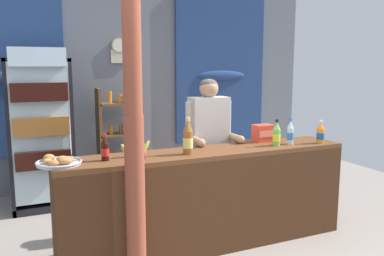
{
  "coord_description": "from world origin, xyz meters",
  "views": [
    {
      "loc": [
        -1.43,
        -2.58,
        1.65
      ],
      "look_at": [
        0.11,
        0.91,
        1.05
      ],
      "focal_mm": 36.84,
      "sensor_mm": 36.0,
      "label": 1
    }
  ],
  "objects": [
    {
      "name": "drink_fridge",
      "position": [
        -1.23,
        2.23,
        1.01
      ],
      "size": [
        0.7,
        0.73,
        1.84
      ],
      "color": "black",
      "rests_on": "ground"
    },
    {
      "name": "soda_bottle_lime_soda",
      "position": [
        0.78,
        0.45,
        1.01
      ],
      "size": [
        0.07,
        0.07,
        0.25
      ],
      "color": "#75C64C",
      "rests_on": "stall_counter"
    },
    {
      "name": "bottle_shelf_rack",
      "position": [
        -0.29,
        2.52,
        0.71
      ],
      "size": [
        0.48,
        0.28,
        1.37
      ],
      "color": "brown",
      "rests_on": "ground"
    },
    {
      "name": "soda_bottle_iced_tea",
      "position": [
        -0.13,
        0.46,
        1.04
      ],
      "size": [
        0.09,
        0.09,
        0.32
      ],
      "color": "brown",
      "rests_on": "stall_counter"
    },
    {
      "name": "shopkeeper",
      "position": [
        0.31,
        0.94,
        0.95
      ],
      "size": [
        0.5,
        0.42,
        1.52
      ],
      "color": "#28282D",
      "rests_on": "ground"
    },
    {
      "name": "stall_counter",
      "position": [
        0.09,
        0.42,
        0.54
      ],
      "size": [
        2.68,
        0.47,
        0.9
      ],
      "color": "brown",
      "rests_on": "ground"
    },
    {
      "name": "pastry_tray",
      "position": [
        -1.18,
        0.52,
        0.92
      ],
      "size": [
        0.35,
        0.35,
        0.07
      ],
      "color": "#BCBCC1",
      "rests_on": "stall_counter"
    },
    {
      "name": "banana_bunch",
      "position": [
        -0.57,
        0.55,
        0.96
      ],
      "size": [
        0.28,
        0.07,
        0.16
      ],
      "color": "#CCC14C",
      "rests_on": "stall_counter"
    },
    {
      "name": "timber_post",
      "position": [
        -0.68,
        0.19,
        1.24
      ],
      "size": [
        0.17,
        0.15,
        2.59
      ],
      "color": "brown",
      "rests_on": "ground"
    },
    {
      "name": "back_wall_curtained",
      "position": [
        -0.01,
        2.86,
        1.39
      ],
      "size": [
        5.57,
        0.22,
        2.71
      ],
      "color": "slate",
      "rests_on": "ground"
    },
    {
      "name": "snack_box_crackers",
      "position": [
        0.79,
        0.69,
        0.98
      ],
      "size": [
        0.19,
        0.14,
        0.17
      ],
      "color": "#E5422D",
      "rests_on": "stall_counter"
    },
    {
      "name": "soda_bottle_cola",
      "position": [
        -0.83,
        0.51,
        1.0
      ],
      "size": [
        0.06,
        0.06,
        0.22
      ],
      "color": "black",
      "rests_on": "stall_counter"
    },
    {
      "name": "ground_plane",
      "position": [
        0.0,
        1.12,
        0.0
      ],
      "size": [
        7.45,
        7.45,
        0.0
      ],
      "primitive_type": "plane",
      "color": "gray"
    },
    {
      "name": "plastic_lawn_chair",
      "position": [
        0.83,
        1.96,
        0.49
      ],
      "size": [
        0.62,
        0.62,
        0.86
      ],
      "color": "#E5563D",
      "rests_on": "ground"
    },
    {
      "name": "soda_bottle_orange_soda",
      "position": [
        1.25,
        0.38,
        1.0
      ],
      "size": [
        0.07,
        0.07,
        0.23
      ],
      "color": "orange",
      "rests_on": "stall_counter"
    },
    {
      "name": "soda_bottle_water",
      "position": [
        0.95,
        0.47,
        1.01
      ],
      "size": [
        0.06,
        0.06,
        0.25
      ],
      "color": "silver",
      "rests_on": "stall_counter"
    }
  ]
}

